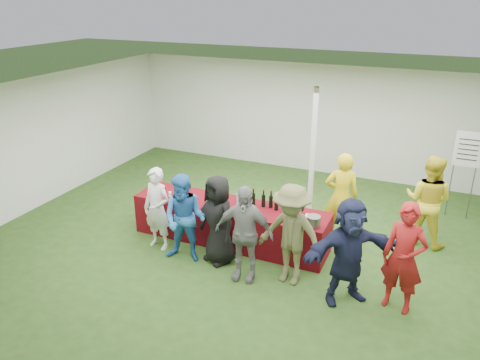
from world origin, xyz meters
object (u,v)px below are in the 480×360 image
at_px(wine_list_sign, 467,156).
at_px(customer_5, 349,251).
at_px(customer_4, 291,235).
at_px(customer_6, 404,258).
at_px(dump_bucket, 314,221).
at_px(customer_1, 185,219).
at_px(serving_table, 230,223).
at_px(staff_back, 428,200).
at_px(customer_2, 218,220).
at_px(customer_3, 244,233).
at_px(staff_pourer, 341,196).
at_px(customer_0, 157,209).

height_order(wine_list_sign, customer_5, wine_list_sign).
bearing_deg(customer_4, customer_6, 8.87).
height_order(dump_bucket, customer_1, customer_1).
xyz_separation_m(serving_table, staff_back, (3.25, 1.38, 0.47)).
bearing_deg(customer_2, dump_bucket, 43.83).
bearing_deg(customer_4, customer_1, -168.52).
distance_m(wine_list_sign, customer_3, 4.90).
bearing_deg(serving_table, customer_4, -29.34).
distance_m(staff_pourer, customer_3, 2.22).
xyz_separation_m(wine_list_sign, customer_0, (-4.89, -3.47, -0.56)).
xyz_separation_m(serving_table, customer_2, (0.10, -0.68, 0.40)).
distance_m(staff_pourer, customer_4, 1.79).
xyz_separation_m(staff_pourer, customer_3, (-1.10, -1.93, -0.03)).
relative_size(wine_list_sign, staff_back, 1.07).
xyz_separation_m(dump_bucket, staff_back, (1.65, 1.60, 0.00)).
height_order(serving_table, customer_0, customer_0).
relative_size(serving_table, customer_5, 2.19).
distance_m(dump_bucket, customer_6, 1.56).
bearing_deg(customer_4, wine_list_sign, 64.79).
xyz_separation_m(wine_list_sign, customer_1, (-4.23, -3.64, -0.54)).
xyz_separation_m(customer_0, customer_3, (1.78, -0.28, 0.05)).
height_order(customer_5, customer_6, customer_6).
relative_size(staff_back, customer_4, 1.02).
bearing_deg(staff_back, customer_5, 81.65).
bearing_deg(customer_1, customer_6, -6.23).
height_order(staff_back, customer_2, staff_back).
height_order(dump_bucket, customer_6, customer_6).
height_order(serving_table, customer_5, customer_5).
bearing_deg(customer_5, customer_1, 139.55).
distance_m(customer_0, customer_6, 4.14).
bearing_deg(staff_pourer, customer_1, 26.69).
bearing_deg(serving_table, customer_5, -21.32).
distance_m(wine_list_sign, staff_back, 1.57).
xyz_separation_m(dump_bucket, customer_6, (1.46, -0.57, -0.01)).
distance_m(customer_5, customer_6, 0.75).
bearing_deg(serving_table, staff_pourer, 28.01).
bearing_deg(customer_3, customer_4, 8.02).
height_order(customer_1, customer_4, customer_4).
bearing_deg(serving_table, customer_1, -115.93).
xyz_separation_m(staff_pourer, staff_back, (1.45, 0.43, 0.01)).
distance_m(staff_pourer, customer_1, 2.87).
distance_m(serving_table, staff_back, 3.56).
distance_m(customer_0, customer_5, 3.40).
xyz_separation_m(serving_table, dump_bucket, (1.60, -0.22, 0.46)).
height_order(staff_pourer, customer_2, staff_pourer).
xyz_separation_m(dump_bucket, wine_list_sign, (2.21, 2.99, 0.48)).
height_order(staff_pourer, customer_3, staff_pourer).
height_order(customer_4, customer_5, customer_4).
bearing_deg(customer_4, customer_0, -173.17).
bearing_deg(customer_3, dump_bucket, 32.90).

